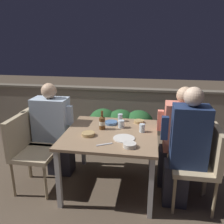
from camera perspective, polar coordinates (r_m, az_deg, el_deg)
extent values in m
plane|color=brown|center=(3.05, -0.24, -17.28)|extent=(16.00, 16.00, 0.00)
cube|color=gray|center=(4.44, 3.49, 0.04)|extent=(9.00, 0.14, 0.82)
cube|color=#706656|center=(4.33, 3.59, 5.48)|extent=(9.00, 0.18, 0.04)
cube|color=#937556|center=(2.72, -0.26, -5.21)|extent=(1.05, 1.03, 0.03)
cube|color=silver|center=(2.61, -12.74, -15.54)|extent=(0.05, 0.05, 0.68)
cube|color=silver|center=(2.45, 9.35, -17.68)|extent=(0.05, 0.05, 0.68)
cube|color=silver|center=(3.37, -6.94, -7.21)|extent=(0.05, 0.05, 0.68)
cube|color=silver|center=(3.25, 9.46, -8.30)|extent=(0.05, 0.05, 0.68)
cube|color=brown|center=(3.80, 2.04, -7.44)|extent=(1.01, 0.36, 0.28)
ellipsoid|color=#235628|center=(3.71, -2.16, -2.48)|extent=(0.45, 0.47, 0.43)
ellipsoid|color=#235628|center=(3.67, 2.10, -2.72)|extent=(0.45, 0.47, 0.43)
ellipsoid|color=#235628|center=(3.65, 6.43, -2.95)|extent=(0.45, 0.47, 0.43)
cube|color=tan|center=(2.93, -18.02, -9.59)|extent=(0.45, 0.45, 0.05)
cube|color=tan|center=(2.93, -21.94, -5.02)|extent=(0.06, 0.45, 0.41)
cylinder|color=#9E8966|center=(2.99, -22.74, -14.78)|extent=(0.03, 0.03, 0.43)
cylinder|color=#9E8966|center=(2.82, -15.72, -16.11)|extent=(0.03, 0.03, 0.43)
cylinder|color=#9E8966|center=(3.27, -19.17, -11.40)|extent=(0.03, 0.03, 0.43)
cylinder|color=#9E8966|center=(3.12, -12.72, -12.34)|extent=(0.03, 0.03, 0.43)
cube|color=tan|center=(3.25, -15.17, -6.57)|extent=(0.45, 0.45, 0.05)
cube|color=tan|center=(3.25, -18.70, -2.47)|extent=(0.06, 0.45, 0.41)
cylinder|color=#9E8966|center=(3.28, -19.39, -11.36)|extent=(0.03, 0.03, 0.43)
cylinder|color=#9E8966|center=(3.12, -12.96, -12.30)|extent=(0.03, 0.03, 0.43)
cylinder|color=#9E8966|center=(3.58, -16.47, -8.52)|extent=(0.03, 0.03, 0.43)
cylinder|color=#9E8966|center=(3.44, -10.54, -9.19)|extent=(0.03, 0.03, 0.43)
cube|color=#282833|center=(3.28, -12.12, -10.24)|extent=(0.31, 0.23, 0.48)
cube|color=silver|center=(3.11, -14.43, -1.67)|extent=(0.44, 0.26, 0.55)
cube|color=silver|center=(3.00, -10.14, -0.78)|extent=(0.07, 0.07, 0.24)
sphere|color=tan|center=(3.02, -14.95, 4.94)|extent=(0.19, 0.19, 0.19)
cube|color=tan|center=(2.68, 18.96, -12.40)|extent=(0.45, 0.45, 0.05)
cube|color=tan|center=(2.62, 23.81, -7.97)|extent=(0.06, 0.45, 0.41)
cylinder|color=#9E8966|center=(2.61, 14.68, -18.97)|extent=(0.03, 0.03, 0.43)
cylinder|color=#9E8966|center=(2.68, 23.43, -18.88)|extent=(0.03, 0.03, 0.43)
cylinder|color=#9E8966|center=(2.93, 14.04, -14.49)|extent=(0.03, 0.03, 0.43)
cylinder|color=#9E8966|center=(3.00, 21.69, -14.55)|extent=(0.03, 0.03, 0.43)
cube|color=#282833|center=(2.76, 14.90, -16.18)|extent=(0.25, 0.23, 0.48)
cube|color=navy|center=(2.52, 18.15, -5.61)|extent=(0.36, 0.26, 0.63)
cube|color=navy|center=(2.46, 12.56, -3.76)|extent=(0.07, 0.07, 0.24)
sphere|color=beige|center=(2.39, 19.08, 3.51)|extent=(0.19, 0.19, 0.19)
cube|color=tan|center=(2.98, 17.35, -9.06)|extent=(0.45, 0.45, 0.05)
cube|color=tan|center=(2.92, 21.64, -5.05)|extent=(0.06, 0.45, 0.41)
cylinder|color=#9E8966|center=(2.90, 13.48, -14.86)|extent=(0.03, 0.03, 0.43)
cylinder|color=#9E8966|center=(2.96, 21.26, -14.93)|extent=(0.03, 0.03, 0.43)
cylinder|color=#9E8966|center=(3.23, 13.05, -11.20)|extent=(0.03, 0.03, 0.43)
cylinder|color=#9E8966|center=(3.29, 19.95, -11.35)|extent=(0.03, 0.03, 0.43)
cube|color=#282833|center=(3.05, 13.75, -12.54)|extent=(0.28, 0.23, 0.48)
cube|color=#E07A66|center=(2.85, 16.51, -3.50)|extent=(0.40, 0.26, 0.56)
cube|color=#E07A66|center=(2.80, 11.55, -1.99)|extent=(0.07, 0.07, 0.24)
sphere|color=tan|center=(2.74, 17.18, 3.87)|extent=(0.19, 0.19, 0.19)
cylinder|color=brown|center=(2.78, -2.38, -2.80)|extent=(0.07, 0.07, 0.14)
cylinder|color=beige|center=(2.78, -2.38, -2.67)|extent=(0.07, 0.07, 0.05)
cone|color=brown|center=(2.75, -2.40, -1.18)|extent=(0.07, 0.07, 0.03)
cylinder|color=brown|center=(2.74, -2.42, -0.34)|extent=(0.03, 0.03, 0.06)
cylinder|color=silver|center=(2.55, 2.90, -6.35)|extent=(0.23, 0.23, 0.01)
cylinder|color=tan|center=(3.02, 6.47, -2.29)|extent=(0.13, 0.13, 0.03)
torus|color=tan|center=(3.02, 6.48, -2.06)|extent=(0.13, 0.13, 0.01)
cylinder|color=tan|center=(2.63, -5.72, -5.30)|extent=(0.15, 0.15, 0.04)
torus|color=tan|center=(2.63, -5.73, -5.01)|extent=(0.15, 0.15, 0.01)
cylinder|color=#4C709E|center=(2.96, -0.19, -2.60)|extent=(0.16, 0.16, 0.03)
torus|color=#4C709E|center=(2.96, -0.19, -2.37)|extent=(0.16, 0.16, 0.01)
cylinder|color=beige|center=(2.36, 4.28, -7.96)|extent=(0.13, 0.13, 0.04)
torus|color=beige|center=(2.36, 4.28, -7.60)|extent=(0.13, 0.13, 0.01)
cylinder|color=silver|center=(2.84, 2.24, -2.90)|extent=(0.07, 0.07, 0.09)
cylinder|color=silver|center=(2.73, 7.26, -3.83)|extent=(0.06, 0.06, 0.10)
cylinder|color=silver|center=(3.05, 1.99, -1.35)|extent=(0.06, 0.06, 0.10)
cube|color=silver|center=(2.41, -1.85, -7.80)|extent=(0.16, 0.10, 0.01)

